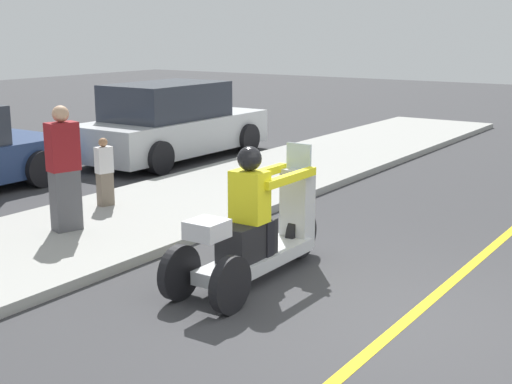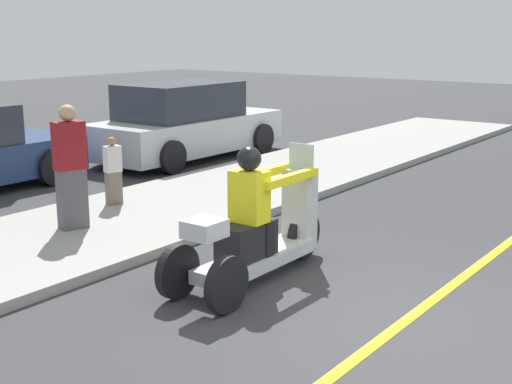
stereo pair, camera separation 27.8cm
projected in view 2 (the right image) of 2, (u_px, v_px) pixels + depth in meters
ground_plane at (397, 327)px, 6.57m from camera, size 60.00×60.00×0.00m
lane_stripe at (409, 318)px, 6.77m from camera, size 24.00×0.12×0.01m
sidewalk_strip at (70, 237)px, 9.21m from camera, size 28.00×2.80×0.12m
motorcycle_trike at (257, 233)px, 7.70m from camera, size 2.45×0.74×1.50m
spectator_near_curb at (71, 170)px, 9.23m from camera, size 0.43×0.33×1.63m
spectator_by_tree at (113, 172)px, 10.57m from camera, size 0.27×0.20×1.01m
parked_car_lot_center at (185, 123)px, 14.89m from camera, size 4.48×1.95×1.60m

